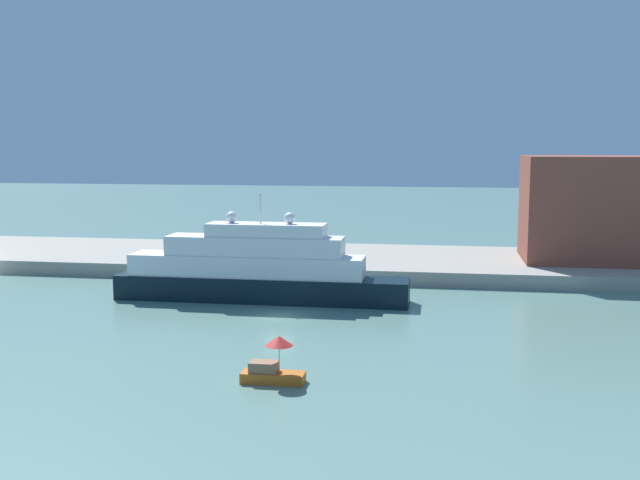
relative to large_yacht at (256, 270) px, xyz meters
The scene contains 9 objects.
ground 8.06m from the large_yacht, 60.83° to the right, with size 400.00×400.00×0.00m, color slate.
quay_dock 20.69m from the large_yacht, 79.81° to the left, with size 110.00×21.52×1.61m, color gray.
large_yacht is the anchor object (origin of this frame).
small_motorboat 25.47m from the large_yacht, 73.43° to the right, with size 4.08×1.80×3.09m.
work_barge 12.77m from the large_yacht, 147.25° to the left, with size 4.03×1.63×0.64m, color silver.
harbor_building 42.42m from the large_yacht, 29.64° to the left, with size 18.99×11.46×12.16m, color brown.
parked_car 16.90m from the large_yacht, 114.37° to the left, with size 4.12×1.72×1.36m.
person_figure 16.39m from the large_yacht, 97.56° to the left, with size 0.36×0.36×1.55m.
mooring_bollard 13.06m from the large_yacht, 53.53° to the left, with size 0.45×0.45×0.64m, color black.
Camera 1 is at (14.10, -63.02, 15.27)m, focal length 41.94 mm.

